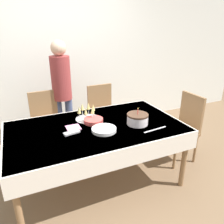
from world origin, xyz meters
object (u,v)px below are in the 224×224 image
at_px(dining_chair_far_right, 103,113).
at_px(plate_stack_main, 104,130).
at_px(champagne_tray, 87,112).
at_px(person_standing, 62,86).
at_px(dining_chair_far_left, 47,122).
at_px(birthday_cake, 137,119).
at_px(plate_stack_dessert, 93,121).
at_px(dining_chair_right_end, 184,125).

xyz_separation_m(dining_chair_far_right, plate_stack_main, (-0.39, -1.03, 0.25)).
bearing_deg(champagne_tray, person_standing, 98.88).
height_order(dining_chair_far_left, dining_chair_far_right, same).
bearing_deg(person_standing, birthday_cake, -62.61).
height_order(dining_chair_far_right, birthday_cake, dining_chair_far_right).
bearing_deg(dining_chair_far_right, plate_stack_dessert, -118.56).
xyz_separation_m(dining_chair_far_right, person_standing, (-0.57, 0.15, 0.46)).
bearing_deg(person_standing, plate_stack_dessert, -80.39).
bearing_deg(dining_chair_far_right, champagne_tray, -124.90).
relative_size(dining_chair_right_end, person_standing, 0.59).
relative_size(champagne_tray, plate_stack_main, 1.12).
relative_size(dining_chair_far_left, plate_stack_dessert, 4.23).
bearing_deg(plate_stack_main, dining_chair_far_left, 114.54).
height_order(dining_chair_far_left, birthday_cake, dining_chair_far_left).
bearing_deg(birthday_cake, person_standing, 117.39).
distance_m(dining_chair_far_left, plate_stack_dessert, 0.92).
bearing_deg(dining_chair_far_right, plate_stack_main, -110.84).
relative_size(plate_stack_main, plate_stack_dessert, 1.18).
bearing_deg(dining_chair_far_left, birthday_cake, -48.88).
relative_size(dining_chair_far_right, person_standing, 0.59).
bearing_deg(person_standing, champagne_tray, -81.12).
bearing_deg(birthday_cake, dining_chair_far_right, 91.54).
distance_m(dining_chair_far_right, person_standing, 0.75).
bearing_deg(birthday_cake, dining_chair_far_left, 131.12).
distance_m(dining_chair_far_left, champagne_tray, 0.83).
xyz_separation_m(dining_chair_right_end, plate_stack_dessert, (-1.28, 0.11, 0.26)).
distance_m(dining_chair_right_end, plate_stack_dessert, 1.31).
xyz_separation_m(plate_stack_dessert, person_standing, (-0.16, 0.92, 0.20)).
bearing_deg(person_standing, dining_chair_far_right, -14.35).
bearing_deg(person_standing, plate_stack_main, -81.07).
height_order(dining_chair_far_right, dining_chair_right_end, same).
height_order(plate_stack_main, plate_stack_dessert, plate_stack_dessert).
height_order(dining_chair_far_left, person_standing, person_standing).
relative_size(champagne_tray, person_standing, 0.18).
xyz_separation_m(dining_chair_far_left, plate_stack_dessert, (0.44, -0.77, 0.26)).
distance_m(dining_chair_far_right, birthday_cake, 1.06).
bearing_deg(dining_chair_right_end, plate_stack_dessert, 175.25).
bearing_deg(plate_stack_dessert, dining_chair_far_right, 61.44).
height_order(dining_chair_far_left, champagne_tray, dining_chair_far_left).
relative_size(birthday_cake, champagne_tray, 0.82).
relative_size(dining_chair_far_left, person_standing, 0.59).
xyz_separation_m(dining_chair_right_end, person_standing, (-1.44, 1.02, 0.46)).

